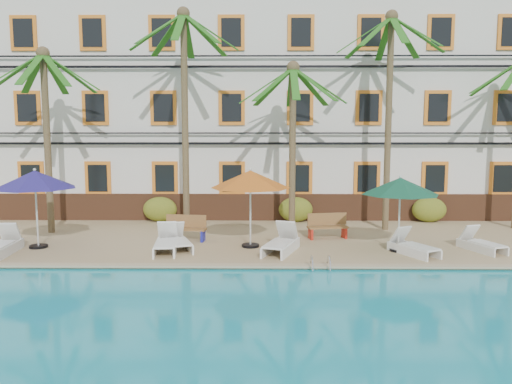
{
  "coord_description": "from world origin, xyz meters",
  "views": [
    {
      "loc": [
        -0.2,
        -15.16,
        4.15
      ],
      "look_at": [
        -0.39,
        3.0,
        2.0
      ],
      "focal_mm": 35.0,
      "sensor_mm": 36.0,
      "label": 1
    }
  ],
  "objects_px": {
    "lounger_e": "(413,246)",
    "pool_ladder": "(320,268)",
    "palm_c": "(293,122)",
    "lounger_f": "(481,243)",
    "umbrella_red": "(250,180)",
    "lounger_b": "(166,243)",
    "lounger_a": "(1,245)",
    "lounger_d": "(281,243)",
    "umbrella_blue": "(35,180)",
    "umbrella_green": "(400,187)",
    "palm_a": "(46,114)",
    "palm_b": "(185,91)",
    "lounger_c": "(178,241)",
    "bench_right": "(327,226)",
    "bench_left": "(186,228)",
    "palm_d": "(389,92)"
  },
  "relations": [
    {
      "from": "palm_d",
      "to": "lounger_e",
      "type": "xyz_separation_m",
      "value": [
        -0.15,
        -4.21,
        -5.22
      ]
    },
    {
      "from": "palm_c",
      "to": "umbrella_blue",
      "type": "bearing_deg",
      "value": -161.35
    },
    {
      "from": "umbrella_green",
      "to": "lounger_a",
      "type": "relative_size",
      "value": 1.23
    },
    {
      "from": "lounger_b",
      "to": "palm_c",
      "type": "bearing_deg",
      "value": 38.8
    },
    {
      "from": "palm_c",
      "to": "lounger_a",
      "type": "xyz_separation_m",
      "value": [
        -9.65,
        -3.9,
        -4.04
      ]
    },
    {
      "from": "lounger_e",
      "to": "pool_ladder",
      "type": "relative_size",
      "value": 2.55
    },
    {
      "from": "umbrella_blue",
      "to": "umbrella_green",
      "type": "height_order",
      "value": "umbrella_blue"
    },
    {
      "from": "palm_b",
      "to": "umbrella_red",
      "type": "bearing_deg",
      "value": -46.73
    },
    {
      "from": "umbrella_blue",
      "to": "lounger_e",
      "type": "relative_size",
      "value": 1.44
    },
    {
      "from": "palm_a",
      "to": "umbrella_red",
      "type": "distance_m",
      "value": 8.62
    },
    {
      "from": "palm_d",
      "to": "bench_left",
      "type": "height_order",
      "value": "palm_d"
    },
    {
      "from": "palm_b",
      "to": "palm_d",
      "type": "distance_m",
      "value": 8.04
    },
    {
      "from": "palm_a",
      "to": "palm_b",
      "type": "bearing_deg",
      "value": 3.44
    },
    {
      "from": "umbrella_red",
      "to": "lounger_b",
      "type": "relative_size",
      "value": 1.34
    },
    {
      "from": "palm_c",
      "to": "umbrella_green",
      "type": "height_order",
      "value": "palm_c"
    },
    {
      "from": "palm_b",
      "to": "bench_right",
      "type": "height_order",
      "value": "palm_b"
    },
    {
      "from": "palm_d",
      "to": "lounger_b",
      "type": "xyz_separation_m",
      "value": [
        -8.19,
        -3.9,
        -5.19
      ]
    },
    {
      "from": "umbrella_blue",
      "to": "lounger_a",
      "type": "height_order",
      "value": "umbrella_blue"
    },
    {
      "from": "lounger_d",
      "to": "bench_left",
      "type": "xyz_separation_m",
      "value": [
        -3.4,
        1.82,
        0.15
      ]
    },
    {
      "from": "lounger_b",
      "to": "lounger_e",
      "type": "relative_size",
      "value": 1.08
    },
    {
      "from": "palm_c",
      "to": "lounger_f",
      "type": "bearing_deg",
      "value": -28.48
    },
    {
      "from": "umbrella_red",
      "to": "bench_left",
      "type": "relative_size",
      "value": 1.76
    },
    {
      "from": "palm_b",
      "to": "lounger_c",
      "type": "relative_size",
      "value": 4.44
    },
    {
      "from": "lounger_c",
      "to": "bench_right",
      "type": "bearing_deg",
      "value": 19.65
    },
    {
      "from": "bench_right",
      "to": "pool_ladder",
      "type": "height_order",
      "value": "bench_right"
    },
    {
      "from": "umbrella_blue",
      "to": "lounger_c",
      "type": "height_order",
      "value": "umbrella_blue"
    },
    {
      "from": "lounger_a",
      "to": "lounger_d",
      "type": "xyz_separation_m",
      "value": [
        9.09,
        0.32,
        0.01
      ]
    },
    {
      "from": "umbrella_red",
      "to": "lounger_e",
      "type": "bearing_deg",
      "value": -11.07
    },
    {
      "from": "palm_b",
      "to": "umbrella_red",
      "type": "height_order",
      "value": "palm_b"
    },
    {
      "from": "lounger_b",
      "to": "lounger_e",
      "type": "xyz_separation_m",
      "value": [
        8.04,
        -0.31,
        -0.03
      ]
    },
    {
      "from": "umbrella_blue",
      "to": "lounger_f",
      "type": "bearing_deg",
      "value": -1.21
    },
    {
      "from": "lounger_b",
      "to": "bench_right",
      "type": "xyz_separation_m",
      "value": [
        5.6,
        2.18,
        0.17
      ]
    },
    {
      "from": "palm_c",
      "to": "lounger_d",
      "type": "relative_size",
      "value": 3.05
    },
    {
      "from": "palm_a",
      "to": "umbrella_blue",
      "type": "bearing_deg",
      "value": -75.97
    },
    {
      "from": "palm_d",
      "to": "lounger_d",
      "type": "xyz_separation_m",
      "value": [
        -4.39,
        -3.97,
        -5.18
      ]
    },
    {
      "from": "palm_d",
      "to": "lounger_c",
      "type": "distance_m",
      "value": 10.08
    },
    {
      "from": "palm_b",
      "to": "palm_a",
      "type": "bearing_deg",
      "value": -176.56
    },
    {
      "from": "lounger_a",
      "to": "lounger_b",
      "type": "height_order",
      "value": "lounger_a"
    },
    {
      "from": "lounger_c",
      "to": "bench_left",
      "type": "xyz_separation_m",
      "value": [
        0.05,
        1.44,
        0.19
      ]
    },
    {
      "from": "palm_a",
      "to": "lounger_e",
      "type": "relative_size",
      "value": 3.78
    },
    {
      "from": "palm_c",
      "to": "umbrella_red",
      "type": "relative_size",
      "value": 2.45
    },
    {
      "from": "umbrella_green",
      "to": "lounger_a",
      "type": "xyz_separation_m",
      "value": [
        -12.98,
        -0.53,
        -1.85
      ]
    },
    {
      "from": "palm_b",
      "to": "lounger_d",
      "type": "bearing_deg",
      "value": -44.4
    },
    {
      "from": "lounger_a",
      "to": "lounger_d",
      "type": "relative_size",
      "value": 0.94
    },
    {
      "from": "lounger_c",
      "to": "lounger_f",
      "type": "bearing_deg",
      "value": -0.57
    },
    {
      "from": "umbrella_blue",
      "to": "pool_ladder",
      "type": "relative_size",
      "value": 3.67
    },
    {
      "from": "lounger_d",
      "to": "palm_b",
      "type": "bearing_deg",
      "value": 135.6
    },
    {
      "from": "palm_b",
      "to": "lounger_b",
      "type": "xyz_separation_m",
      "value": [
        -0.16,
        -3.5,
        -5.21
      ]
    },
    {
      "from": "umbrella_green",
      "to": "lounger_b",
      "type": "relative_size",
      "value": 1.24
    },
    {
      "from": "lounger_b",
      "to": "lounger_a",
      "type": "bearing_deg",
      "value": -175.77
    }
  ]
}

